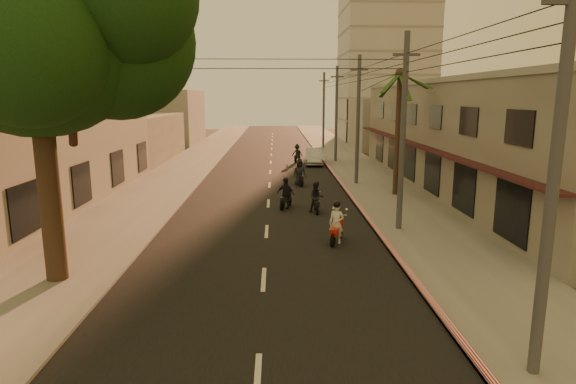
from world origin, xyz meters
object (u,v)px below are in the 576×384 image
(palm_tree, at_px, (400,81))
(scooter_far_b, at_px, (297,154))
(scooter_mid_b, at_px, (286,194))
(broadleaf_tree, at_px, (48,22))
(scooter_mid_a, at_px, (316,198))
(scooter_far_a, at_px, (299,173))
(parked_car, at_px, (315,156))
(scooter_red, at_px, (337,224))

(palm_tree, relative_size, scooter_far_b, 4.64)
(scooter_mid_b, bearing_deg, broadleaf_tree, -105.86)
(scooter_mid_a, bearing_deg, palm_tree, 38.46)
(scooter_far_a, xyz_separation_m, parked_car, (1.95, 10.71, -0.12))
(scooter_red, bearing_deg, scooter_far_b, 111.87)
(broadleaf_tree, height_order, scooter_far_a, broadleaf_tree)
(scooter_mid_a, height_order, scooter_far_b, scooter_far_b)
(broadleaf_tree, bearing_deg, scooter_far_b, 73.15)
(scooter_mid_a, bearing_deg, broadleaf_tree, -133.95)
(scooter_mid_b, height_order, parked_car, scooter_mid_b)
(scooter_mid_a, xyz_separation_m, scooter_mid_b, (-1.65, 0.97, 0.03))
(scooter_far_b, bearing_deg, broadleaf_tree, -87.59)
(palm_tree, distance_m, scooter_red, 12.71)
(scooter_mid_a, bearing_deg, scooter_red, -86.01)
(scooter_mid_a, relative_size, scooter_far_a, 0.90)
(scooter_mid_b, bearing_deg, scooter_far_b, 105.37)
(palm_tree, distance_m, scooter_mid_b, 10.00)
(scooter_mid_a, relative_size, parked_car, 0.38)
(palm_tree, bearing_deg, broadleaf_tree, -136.52)
(broadleaf_tree, xyz_separation_m, parked_car, (10.68, 28.35, -7.72))
(palm_tree, relative_size, scooter_mid_b, 4.57)
(parked_car, bearing_deg, broadleaf_tree, -105.88)
(broadleaf_tree, xyz_separation_m, scooter_red, (9.64, 4.01, -7.64))
(parked_car, bearing_deg, scooter_mid_a, -89.60)
(scooter_mid_b, relative_size, scooter_far_b, 1.01)
(scooter_mid_b, xyz_separation_m, parked_car, (3.08, 17.79, -0.06))
(broadleaf_tree, bearing_deg, palm_tree, 43.48)
(scooter_far_a, distance_m, scooter_far_b, 12.57)
(palm_tree, bearing_deg, parked_car, 105.17)
(palm_tree, bearing_deg, scooter_far_b, 108.48)
(scooter_mid_b, height_order, scooter_far_a, scooter_far_a)
(scooter_mid_b, distance_m, scooter_far_b, 19.70)
(scooter_red, xyz_separation_m, parked_car, (1.04, 24.35, -0.08))
(scooter_far_a, bearing_deg, scooter_mid_b, -108.33)
(scooter_far_a, height_order, parked_car, scooter_far_a)
(scooter_far_b, bearing_deg, scooter_far_a, -72.64)
(palm_tree, distance_m, scooter_mid_a, 9.35)
(palm_tree, relative_size, scooter_mid_a, 4.63)
(scooter_mid_a, bearing_deg, scooter_far_b, 90.28)
(scooter_far_a, bearing_deg, palm_tree, -42.05)
(broadleaf_tree, xyz_separation_m, scooter_far_b, (9.15, 30.20, -7.66))
(scooter_red, relative_size, scooter_far_b, 1.06)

